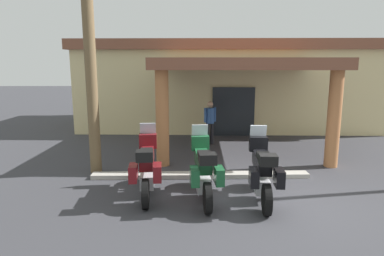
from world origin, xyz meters
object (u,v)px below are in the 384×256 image
motel_building (228,83)px  pedestrian (210,120)px  motorcycle_maroon (147,167)px  motorcycle_green (204,170)px  motorcycle_black (262,171)px

motel_building → pedestrian: size_ratio=8.77×
motorcycle_maroon → pedestrian: 5.51m
motorcycle_green → motorcycle_black: size_ratio=1.00×
pedestrian → motel_building: bearing=-44.5°
motorcycle_maroon → pedestrian: bearing=-23.2°
motorcycle_black → pedestrian: bearing=12.5°
motel_building → motorcycle_green: motel_building is taller
motorcycle_black → pedestrian: 5.60m
motorcycle_green → pedestrian: size_ratio=1.33×
motorcycle_green → pedestrian: 5.46m
motel_building → pedestrian: motel_building is taller
motorcycle_maroon → pedestrian: pedestrian is taller
motorcycle_green → motorcycle_black: bearing=-98.7°
motorcycle_black → motorcycle_maroon: bearing=86.5°
motorcycle_green → motorcycle_black: 1.33m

